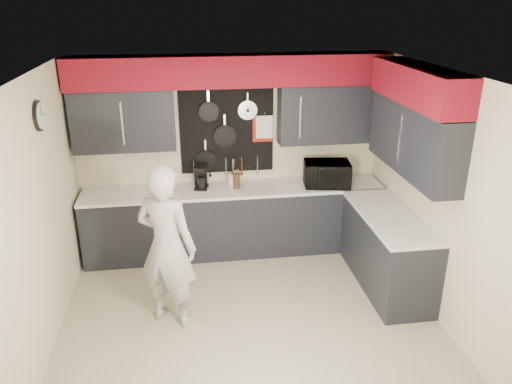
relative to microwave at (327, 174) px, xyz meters
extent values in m
plane|color=tan|center=(-1.21, -1.35, -1.08)|extent=(4.00, 4.00, 0.00)
cube|color=beige|center=(-1.21, 0.39, 0.22)|extent=(4.00, 0.01, 2.60)
cube|color=black|center=(-2.54, 0.24, 0.74)|extent=(1.24, 0.32, 0.75)
cube|color=black|center=(0.07, 0.24, 0.74)|extent=(1.34, 0.32, 0.75)
cube|color=maroon|center=(-1.21, 0.22, 1.32)|extent=(3.94, 0.36, 0.38)
cube|color=black|center=(-1.26, 0.38, 0.54)|extent=(1.22, 0.03, 1.15)
cylinder|color=black|center=(-1.49, 0.34, 0.80)|extent=(0.26, 0.04, 0.26)
cylinder|color=black|center=(-1.29, 0.34, 0.47)|extent=(0.30, 0.04, 0.30)
cylinder|color=black|center=(-1.55, 0.34, 0.16)|extent=(0.27, 0.04, 0.27)
cylinder|color=silver|center=(-0.99, 0.35, 0.80)|extent=(0.25, 0.02, 0.25)
cube|color=#AB1D0D|center=(-0.79, 0.36, 0.54)|extent=(0.26, 0.01, 0.34)
cube|color=white|center=(-0.77, 0.35, 0.57)|extent=(0.22, 0.01, 0.30)
cylinder|color=silver|center=(-1.71, 0.36, 0.05)|extent=(0.01, 0.01, 0.20)
cylinder|color=silver|center=(-1.50, 0.36, 0.05)|extent=(0.01, 0.01, 0.20)
cylinder|color=silver|center=(-1.29, 0.36, 0.05)|extent=(0.01, 0.01, 0.20)
cylinder|color=silver|center=(-1.08, 0.36, 0.05)|extent=(0.01, 0.01, 0.20)
cylinder|color=silver|center=(-0.86, 0.36, 0.05)|extent=(0.01, 0.01, 0.20)
cube|color=beige|center=(0.78, -1.35, 0.22)|extent=(0.01, 3.50, 2.60)
cube|color=black|center=(0.63, -1.05, 0.74)|extent=(0.32, 1.70, 0.75)
cube|color=maroon|center=(0.61, -1.05, 1.32)|extent=(0.36, 1.70, 0.38)
cube|color=beige|center=(-3.21, -1.35, 0.22)|extent=(0.01, 3.50, 2.60)
cylinder|color=black|center=(-3.19, -0.95, 1.10)|extent=(0.04, 0.30, 0.30)
cylinder|color=white|center=(-3.17, -0.95, 1.10)|extent=(0.01, 0.26, 0.26)
cube|color=black|center=(-1.21, 0.10, -0.64)|extent=(3.90, 0.60, 0.88)
cube|color=white|center=(-1.21, 0.08, -0.18)|extent=(3.90, 0.63, 0.04)
cube|color=black|center=(0.49, -1.00, -0.64)|extent=(0.60, 1.60, 0.88)
cube|color=white|center=(0.47, -1.00, -0.18)|extent=(0.63, 1.60, 0.04)
cube|color=black|center=(-1.21, -0.16, -1.03)|extent=(3.90, 0.06, 0.10)
imported|color=black|center=(0.00, 0.00, 0.00)|extent=(0.63, 0.47, 0.32)
cube|color=#391C12|center=(-1.18, 0.08, -0.06)|extent=(0.10, 0.10, 0.20)
cylinder|color=white|center=(-1.21, 0.16, -0.08)|extent=(0.13, 0.13, 0.17)
cube|color=black|center=(-1.63, 0.13, -0.15)|extent=(0.20, 0.23, 0.03)
cube|color=black|center=(-1.63, 0.20, 0.00)|extent=(0.17, 0.09, 0.28)
cube|color=black|center=(-1.63, 0.13, 0.12)|extent=(0.20, 0.23, 0.06)
cylinder|color=black|center=(-1.63, 0.11, -0.07)|extent=(0.10, 0.10, 0.13)
imported|color=#B5B4B2|center=(-2.05, -1.35, -0.20)|extent=(0.77, 0.68, 1.77)
camera|label=1|loc=(-1.80, -5.94, 2.20)|focal=35.00mm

